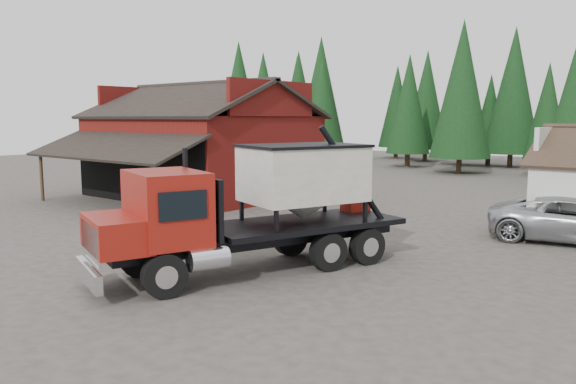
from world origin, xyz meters
The scene contains 9 objects.
ground centered at (0.00, 0.00, 0.00)m, with size 120.00×120.00×0.00m, color #403A32.
red_barn centered at (-11.00, 9.90, 2.69)m, with size 12.80×13.63×7.18m.
conifer_backdrop centered at (0.00, 42.00, 0.00)m, with size 76.00×16.00×16.00m, color black, non-canonical shape.
near_pine_a centered at (-22.00, 28.00, 6.39)m, with size 4.40×4.40×11.40m.
near_pine_b centered at (6.00, 30.00, 5.89)m, with size 3.96×3.96×10.40m.
near_pine_d centered at (-4.00, 34.00, 7.39)m, with size 5.28×5.28×13.40m.
feed_truck centered at (4.02, -1.14, 2.19)m, with size 6.07×10.68×4.68m.
silver_car centered at (10.87, 10.00, 0.89)m, with size 2.96×6.43×1.79m, color #A6A9AE.
equip_box centered at (-0.98, -3.28, 0.30)m, with size 0.70×1.10×0.60m, color maroon.
Camera 1 is at (16.07, -14.07, 4.90)m, focal length 35.00 mm.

